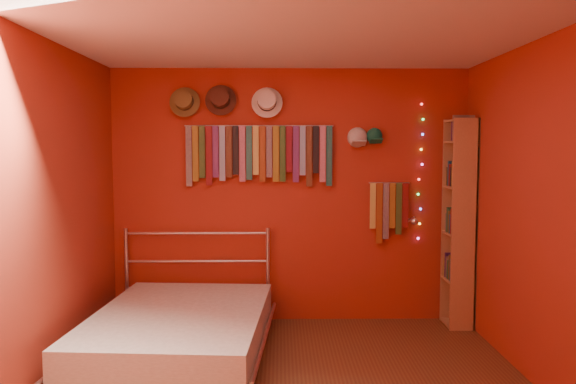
{
  "coord_description": "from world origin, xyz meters",
  "views": [
    {
      "loc": [
        -0.09,
        -3.79,
        1.72
      ],
      "look_at": [
        -0.03,
        0.9,
        1.35
      ],
      "focal_mm": 35.0,
      "sensor_mm": 36.0,
      "label": 1
    }
  ],
  "objects_px": {
    "tie_rack": "(259,152)",
    "bed": "(180,334)",
    "reading_lamp": "(413,221)",
    "bookshelf": "(463,222)"
  },
  "relations": [
    {
      "from": "reading_lamp",
      "to": "bed",
      "type": "distance_m",
      "value": 2.4
    },
    {
      "from": "reading_lamp",
      "to": "bed",
      "type": "height_order",
      "value": "reading_lamp"
    },
    {
      "from": "tie_rack",
      "to": "bed",
      "type": "bearing_deg",
      "value": -120.78
    },
    {
      "from": "reading_lamp",
      "to": "tie_rack",
      "type": "bearing_deg",
      "value": 173.72
    },
    {
      "from": "tie_rack",
      "to": "reading_lamp",
      "type": "height_order",
      "value": "tie_rack"
    },
    {
      "from": "bookshelf",
      "to": "bed",
      "type": "relative_size",
      "value": 1.0
    },
    {
      "from": "bookshelf",
      "to": "reading_lamp",
      "type": "bearing_deg",
      "value": -179.03
    },
    {
      "from": "reading_lamp",
      "to": "bed",
      "type": "bearing_deg",
      "value": -157.69
    },
    {
      "from": "reading_lamp",
      "to": "bookshelf",
      "type": "height_order",
      "value": "bookshelf"
    },
    {
      "from": "tie_rack",
      "to": "reading_lamp",
      "type": "bearing_deg",
      "value": -6.28
    }
  ]
}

